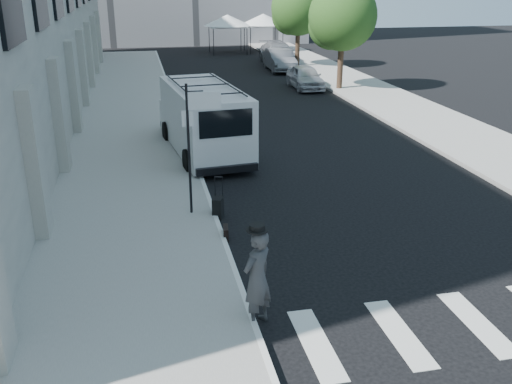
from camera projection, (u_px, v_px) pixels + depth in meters
name	position (u px, v px, depth m)	size (l,w,h in m)	color
ground	(318.00, 262.00, 13.14)	(120.00, 120.00, 0.00)	black
sidewalk_left	(130.00, 114.00, 26.95)	(4.50, 48.00, 0.15)	gray
sidewalk_right	(362.00, 88.00, 33.15)	(4.00, 56.00, 0.15)	gray
sign_pole	(197.00, 122.00, 14.68)	(1.03, 0.07, 3.50)	black
tree_near	(340.00, 19.00, 31.62)	(3.80, 3.83, 6.03)	black
tree_far	(296.00, 10.00, 39.86)	(3.80, 3.83, 6.03)	black
tent_left	(227.00, 21.00, 47.74)	(4.00, 4.00, 3.20)	black
tent_right	(263.00, 20.00, 48.80)	(4.00, 4.00, 3.20)	black
businessman	(257.00, 278.00, 10.47)	(0.70, 0.46, 1.93)	#373739
briefcase	(226.00, 233.00, 14.22)	(0.12, 0.44, 0.34)	black
suitcase	(218.00, 208.00, 15.42)	(0.37, 0.47, 1.14)	black
cargo_van	(203.00, 119.00, 20.87)	(2.91, 6.82, 2.48)	silver
parked_car_a	(305.00, 77.00, 33.22)	(1.60, 3.98, 1.36)	#AEB0B7
parked_car_b	(280.00, 60.00, 39.58)	(1.59, 4.57, 1.50)	#54565B
parked_car_c	(278.00, 53.00, 42.88)	(2.14, 5.25, 1.52)	gray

